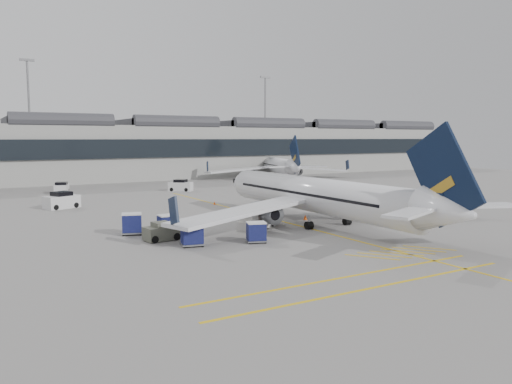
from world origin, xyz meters
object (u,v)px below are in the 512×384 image
airliner_main (318,196)px  belt_loader (256,222)px  pushback_tug (161,232)px  baggage_cart_a (256,232)px  ramp_agent_a (271,215)px  ramp_agent_b (254,219)px

airliner_main → belt_loader: (-6.29, 1.47, -2.24)m
pushback_tug → airliner_main: bearing=-9.4°
baggage_cart_a → ramp_agent_a: (5.36, 6.29, 0.06)m
pushback_tug → baggage_cart_a: bearing=-44.5°
airliner_main → pushback_tug: bearing=178.8°
airliner_main → ramp_agent_a: bearing=155.7°
belt_loader → ramp_agent_a: bearing=-9.9°
belt_loader → ramp_agent_a: size_ratio=2.71×
belt_loader → ramp_agent_b: (-0.36, -0.26, 0.27)m
baggage_cart_a → belt_loader: bearing=79.2°
airliner_main → belt_loader: size_ratio=6.92×
airliner_main → pushback_tug: 16.19m
airliner_main → ramp_agent_b: bearing=170.4°
baggage_cart_a → pushback_tug: 8.01m
belt_loader → baggage_cart_a: belt_loader is taller
airliner_main → ramp_agent_a: 5.09m
pushback_tug → ramp_agent_b: bearing=-3.4°
airliner_main → pushback_tug: (-16.04, 0.52, -2.16)m
airliner_main → baggage_cart_a: size_ratio=18.61×
airliner_main → belt_loader: airliner_main is taller
baggage_cart_a → pushback_tug: (-6.40, 4.82, -0.22)m
ramp_agent_a → baggage_cart_a: bearing=177.6°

